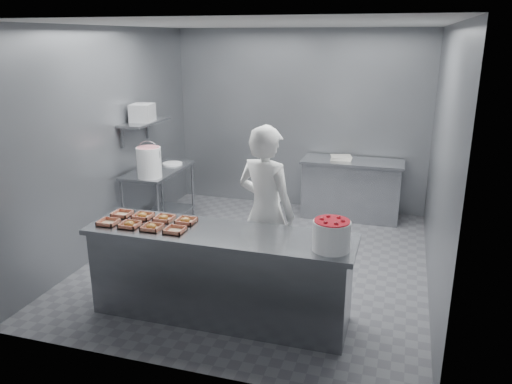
{
  "coord_description": "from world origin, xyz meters",
  "views": [
    {
      "loc": [
        1.61,
        -5.46,
        2.67
      ],
      "look_at": [
        0.02,
        -0.2,
        0.95
      ],
      "focal_mm": 35.0,
      "sensor_mm": 36.0,
      "label": 1
    }
  ],
  "objects_px": {
    "tray_5": "(143,216)",
    "worker": "(266,212)",
    "service_counter": "(220,274)",
    "tray_3": "(175,230)",
    "strawberry_tub": "(331,234)",
    "tray_6": "(164,218)",
    "appliance": "(142,113)",
    "prep_table": "(160,190)",
    "tray_2": "(152,227)",
    "glaze_bucket": "(149,162)",
    "back_counter": "(351,189)",
    "tray_7": "(186,221)",
    "tray_4": "(122,214)",
    "tray_0": "(108,222)",
    "tray_1": "(130,224)"
  },
  "relations": [
    {
      "from": "tray_5",
      "to": "worker",
      "type": "height_order",
      "value": "worker"
    },
    {
      "from": "service_counter",
      "to": "worker",
      "type": "bearing_deg",
      "value": 63.98
    },
    {
      "from": "tray_3",
      "to": "strawberry_tub",
      "type": "distance_m",
      "value": 1.48
    },
    {
      "from": "tray_6",
      "to": "tray_3",
      "type": "bearing_deg",
      "value": -46.45
    },
    {
      "from": "worker",
      "to": "strawberry_tub",
      "type": "height_order",
      "value": "worker"
    },
    {
      "from": "strawberry_tub",
      "to": "appliance",
      "type": "relative_size",
      "value": 1.03
    },
    {
      "from": "prep_table",
      "to": "tray_3",
      "type": "bearing_deg",
      "value": -58.89
    },
    {
      "from": "service_counter",
      "to": "tray_2",
      "type": "relative_size",
      "value": 13.88
    },
    {
      "from": "tray_5",
      "to": "tray_6",
      "type": "height_order",
      "value": "same"
    },
    {
      "from": "tray_3",
      "to": "tray_5",
      "type": "distance_m",
      "value": 0.55
    },
    {
      "from": "prep_table",
      "to": "glaze_bucket",
      "type": "bearing_deg",
      "value": -76.92
    },
    {
      "from": "prep_table",
      "to": "back_counter",
      "type": "distance_m",
      "value": 2.87
    },
    {
      "from": "back_counter",
      "to": "tray_7",
      "type": "relative_size",
      "value": 8.01
    },
    {
      "from": "back_counter",
      "to": "tray_5",
      "type": "distance_m",
      "value": 3.62
    },
    {
      "from": "service_counter",
      "to": "prep_table",
      "type": "relative_size",
      "value": 2.17
    },
    {
      "from": "tray_6",
      "to": "tray_2",
      "type": "bearing_deg",
      "value": -90.0
    },
    {
      "from": "tray_2",
      "to": "glaze_bucket",
      "type": "xyz_separation_m",
      "value": [
        -0.91,
        1.66,
        0.19
      ]
    },
    {
      "from": "glaze_bucket",
      "to": "tray_2",
      "type": "bearing_deg",
      "value": -61.17
    },
    {
      "from": "prep_table",
      "to": "appliance",
      "type": "relative_size",
      "value": 3.78
    },
    {
      "from": "tray_2",
      "to": "appliance",
      "type": "bearing_deg",
      "value": 120.03
    },
    {
      "from": "back_counter",
      "to": "glaze_bucket",
      "type": "distance_m",
      "value": 3.07
    },
    {
      "from": "tray_2",
      "to": "tray_4",
      "type": "bearing_deg",
      "value": 151.8
    },
    {
      "from": "tray_6",
      "to": "worker",
      "type": "height_order",
      "value": "worker"
    },
    {
      "from": "tray_5",
      "to": "strawberry_tub",
      "type": "xyz_separation_m",
      "value": [
        1.96,
        -0.24,
        0.12
      ]
    },
    {
      "from": "tray_0",
      "to": "worker",
      "type": "bearing_deg",
      "value": 27.32
    },
    {
      "from": "tray_0",
      "to": "tray_2",
      "type": "bearing_deg",
      "value": -0.0
    },
    {
      "from": "tray_2",
      "to": "tray_5",
      "type": "relative_size",
      "value": 1.0
    },
    {
      "from": "tray_0",
      "to": "strawberry_tub",
      "type": "height_order",
      "value": "strawberry_tub"
    },
    {
      "from": "back_counter",
      "to": "worker",
      "type": "height_order",
      "value": "worker"
    },
    {
      "from": "appliance",
      "to": "glaze_bucket",
      "type": "bearing_deg",
      "value": -63.94
    },
    {
      "from": "back_counter",
      "to": "glaze_bucket",
      "type": "height_order",
      "value": "glaze_bucket"
    },
    {
      "from": "tray_1",
      "to": "tray_5",
      "type": "height_order",
      "value": "same"
    },
    {
      "from": "tray_4",
      "to": "tray_7",
      "type": "height_order",
      "value": "tray_7"
    },
    {
      "from": "tray_7",
      "to": "appliance",
      "type": "xyz_separation_m",
      "value": [
        -1.42,
        1.79,
        0.76
      ]
    },
    {
      "from": "tray_7",
      "to": "worker",
      "type": "relative_size",
      "value": 0.1
    },
    {
      "from": "tray_5",
      "to": "tray_7",
      "type": "bearing_deg",
      "value": 0.0
    },
    {
      "from": "service_counter",
      "to": "strawberry_tub",
      "type": "relative_size",
      "value": 7.95
    },
    {
      "from": "tray_3",
      "to": "worker",
      "type": "height_order",
      "value": "worker"
    },
    {
      "from": "tray_2",
      "to": "service_counter",
      "type": "bearing_deg",
      "value": 11.31
    },
    {
      "from": "worker",
      "to": "tray_4",
      "type": "bearing_deg",
      "value": 38.29
    },
    {
      "from": "strawberry_tub",
      "to": "back_counter",
      "type": "bearing_deg",
      "value": 93.07
    },
    {
      "from": "back_counter",
      "to": "strawberry_tub",
      "type": "relative_size",
      "value": 4.59
    },
    {
      "from": "strawberry_tub",
      "to": "appliance",
      "type": "xyz_separation_m",
      "value": [
        -2.9,
        2.03,
        0.64
      ]
    },
    {
      "from": "glaze_bucket",
      "to": "worker",
      "type": "bearing_deg",
      "value": -26.8
    },
    {
      "from": "back_counter",
      "to": "tray_6",
      "type": "bearing_deg",
      "value": -116.24
    },
    {
      "from": "tray_3",
      "to": "worker",
      "type": "relative_size",
      "value": 0.1
    },
    {
      "from": "tray_3",
      "to": "glaze_bucket",
      "type": "height_order",
      "value": "glaze_bucket"
    },
    {
      "from": "tray_0",
      "to": "glaze_bucket",
      "type": "height_order",
      "value": "glaze_bucket"
    },
    {
      "from": "prep_table",
      "to": "glaze_bucket",
      "type": "relative_size",
      "value": 2.46
    },
    {
      "from": "prep_table",
      "to": "tray_4",
      "type": "bearing_deg",
      "value": -73.67
    }
  ]
}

